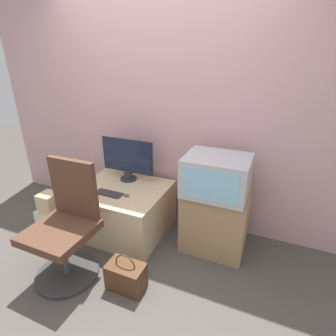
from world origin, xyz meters
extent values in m
plane|color=#4C4742|center=(0.00, 0.00, 0.00)|extent=(12.00, 12.00, 0.00)
cube|color=#CC9EA3|center=(0.00, 1.32, 1.30)|extent=(4.40, 0.05, 2.60)
cube|color=#CCB289|center=(-0.24, 0.83, 0.26)|extent=(0.94, 0.81, 0.52)
cube|color=#A37F56|center=(0.76, 0.94, 0.31)|extent=(0.61, 0.45, 0.63)
cylinder|color=#2D2D2D|center=(-0.28, 1.05, 0.53)|extent=(0.19, 0.19, 0.02)
cylinder|color=#2D2D2D|center=(-0.28, 1.05, 0.58)|extent=(0.09, 0.09, 0.09)
cube|color=#2D2D2D|center=(-0.28, 1.06, 0.80)|extent=(0.63, 0.01, 0.38)
cube|color=#19233D|center=(-0.28, 1.05, 0.80)|extent=(0.60, 0.02, 0.36)
cube|color=#2D2D2D|center=(-0.28, 0.67, 0.52)|extent=(0.29, 0.11, 0.01)
ellipsoid|color=#4C4C51|center=(-0.09, 0.70, 0.53)|extent=(0.05, 0.04, 0.03)
cube|color=#B7B7BC|center=(0.75, 0.92, 0.81)|extent=(0.58, 0.47, 0.36)
cube|color=#8CC6E5|center=(0.75, 0.69, 0.81)|extent=(0.48, 0.01, 0.28)
cylinder|color=#333333|center=(-0.34, 0.04, 0.01)|extent=(0.55, 0.55, 0.03)
cylinder|color=#4C4C51|center=(-0.34, 0.04, 0.23)|extent=(0.05, 0.05, 0.40)
cube|color=#513323|center=(-0.34, 0.04, 0.46)|extent=(0.51, 0.51, 0.07)
cube|color=#513323|center=(-0.34, 0.27, 0.76)|extent=(0.46, 0.05, 0.53)
cube|color=beige|center=(-0.95, 0.49, 0.13)|extent=(0.31, 0.20, 0.26)
cube|color=#D1B27F|center=(-0.95, 0.49, 0.36)|extent=(0.19, 0.18, 0.21)
cube|color=#4C2D19|center=(0.22, 0.13, 0.12)|extent=(0.31, 0.19, 0.23)
torus|color=#4C2D19|center=(0.22, 0.13, 0.25)|extent=(0.18, 0.01, 0.18)
cube|color=navy|center=(-0.87, 0.23, 0.01)|extent=(0.19, 0.14, 0.02)
camera|label=1|loc=(1.20, -1.25, 1.80)|focal=28.00mm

